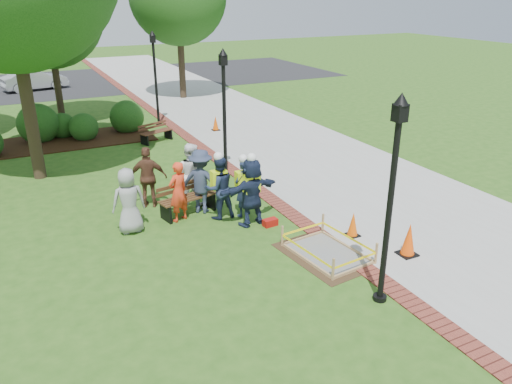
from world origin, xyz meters
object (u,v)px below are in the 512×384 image
wet_concrete_pad (327,246)px  bench_near (188,205)px  hivis_worker_b (243,186)px  cone_front (409,240)px  hivis_worker_a (252,190)px  lamp_near (392,188)px  hivis_worker_c (219,186)px

wet_concrete_pad → bench_near: size_ratio=1.43×
wet_concrete_pad → hivis_worker_b: hivis_worker_b is taller
cone_front → hivis_worker_a: size_ratio=0.41×
wet_concrete_pad → lamp_near: lamp_near is taller
hivis_worker_a → hivis_worker_b: bearing=86.0°
cone_front → wet_concrete_pad: bearing=152.8°
hivis_worker_a → hivis_worker_b: hivis_worker_a is taller
hivis_worker_a → hivis_worker_c: 0.99m
bench_near → hivis_worker_a: size_ratio=0.86×
cone_front → hivis_worker_c: 5.14m
lamp_near → bench_near: bearing=110.1°
bench_near → hivis_worker_a: (1.32, -1.38, 0.71)m
wet_concrete_pad → hivis_worker_b: 3.14m
hivis_worker_c → cone_front: bearing=-51.4°
bench_near → hivis_worker_c: hivis_worker_c is taller
cone_front → bench_near: bearing=130.3°
wet_concrete_pad → lamp_near: (-0.09, -2.05, 2.25)m
cone_front → lamp_near: bearing=-146.8°
wet_concrete_pad → hivis_worker_a: (-0.87, 2.34, 0.76)m
bench_near → cone_front: size_ratio=2.06×
lamp_near → hivis_worker_a: bearing=100.1°
wet_concrete_pad → lamp_near: bearing=-92.5°
hivis_worker_c → hivis_worker_b: bearing=-14.2°
wet_concrete_pad → bench_near: 4.32m
lamp_near → hivis_worker_b: (-0.74, 5.00, -1.58)m
bench_near → lamp_near: 6.53m
hivis_worker_a → hivis_worker_b: (0.04, 0.61, -0.10)m
lamp_near → hivis_worker_a: lamp_near is taller
hivis_worker_c → bench_near: bearing=139.6°
hivis_worker_c → wet_concrete_pad: bearing=-64.5°
bench_near → cone_front: bearing=-49.7°
bench_near → hivis_worker_b: size_ratio=0.96×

